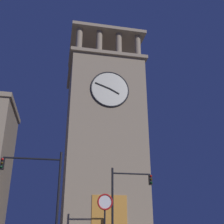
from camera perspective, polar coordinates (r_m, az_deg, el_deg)
clocktower at (r=31.72m, az=-2.01°, el=-6.41°), size 8.70×9.58×25.90m
traffic_signal_near at (r=19.26m, az=-14.52°, el=-13.90°), size 3.93×0.41×6.16m
traffic_signal_mid at (r=21.51m, az=2.85°, el=-16.39°), size 3.18×0.41×5.54m
no_horn_sign at (r=14.30m, az=-1.45°, el=-18.99°), size 0.78×0.14×2.96m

